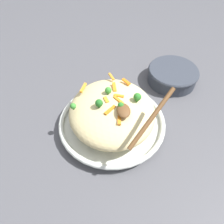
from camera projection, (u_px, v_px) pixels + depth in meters
ground_plane at (112, 127)px, 0.78m from camera, size 2.40×2.40×0.00m
serving_bowl at (112, 123)px, 0.76m from camera, size 0.35×0.35×0.04m
pasta_mound at (112, 112)px, 0.72m from camera, size 0.29×0.27×0.10m
carrot_piece_0 at (106, 100)px, 0.68m from camera, size 0.03×0.02×0.01m
carrot_piece_1 at (114, 87)px, 0.72m from camera, size 0.04×0.01×0.01m
carrot_piece_2 at (111, 77)px, 0.76m from camera, size 0.04×0.02×0.01m
carrot_piece_3 at (83, 88)px, 0.73m from camera, size 0.04×0.02×0.01m
carrot_piece_4 at (119, 101)px, 0.68m from camera, size 0.04×0.03×0.01m
carrot_piece_5 at (119, 96)px, 0.69m from camera, size 0.02×0.03×0.01m
carrot_piece_6 at (110, 110)px, 0.66m from camera, size 0.03×0.04×0.01m
carrot_piece_7 at (126, 82)px, 0.75m from camera, size 0.04×0.03×0.01m
carrot_piece_8 at (119, 120)px, 0.64m from camera, size 0.03×0.01×0.01m
broccoli_floret_0 at (138, 98)px, 0.68m from camera, size 0.02×0.02×0.03m
broccoli_floret_1 at (99, 103)px, 0.66m from camera, size 0.02×0.02×0.03m
broccoli_floret_2 at (73, 106)px, 0.66m from camera, size 0.02×0.02×0.02m
broccoli_floret_3 at (108, 90)px, 0.70m from camera, size 0.02×0.02×0.02m
broccoli_floret_4 at (121, 105)px, 0.65m from camera, size 0.02×0.02×0.02m
serving_spoon at (134, 113)px, 0.62m from camera, size 0.16×0.15×0.09m
companion_bowl at (173, 74)px, 0.91m from camera, size 0.20×0.20×0.06m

